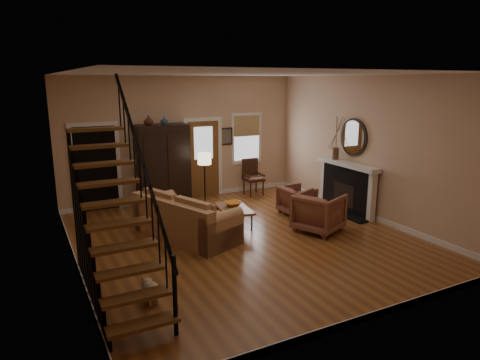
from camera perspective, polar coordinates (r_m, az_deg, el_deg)
name	(u,v)px	position (r m, az deg, el deg)	size (l,w,h in m)	color
room	(193,155)	(9.86, -6.32, 3.30)	(7.00, 7.33, 3.30)	brown
staircase	(115,194)	(6.31, -16.36, -1.86)	(0.94, 2.80, 3.20)	brown
fireplace	(348,183)	(10.78, 14.20, -0.35)	(0.33, 1.95, 2.30)	black
armoire	(163,165)	(11.14, -10.22, 1.92)	(1.30, 0.60, 2.10)	black
vase_a	(149,120)	(10.78, -12.10, 7.78)	(0.24, 0.24, 0.25)	#4C2619
vase_b	(164,120)	(10.90, -10.05, 7.82)	(0.20, 0.20, 0.21)	#334C60
sofa	(186,218)	(8.88, -7.24, -4.99)	(1.00, 2.31, 0.86)	tan
coffee_table	(234,216)	(9.60, -0.81, -4.88)	(0.63, 1.08, 0.41)	brown
bowl	(233,204)	(9.67, -0.95, -3.17)	(0.37, 0.37, 0.09)	orange
books	(235,211)	(9.22, -0.65, -4.13)	(0.20, 0.27, 0.05)	beige
armchair_left	(319,212)	(9.34, 10.46, -4.26)	(0.89, 0.92, 0.84)	maroon
armchair_right	(297,200)	(10.47, 7.59, -2.68)	(0.73, 0.75, 0.69)	maroon
floor_lamp	(205,182)	(10.62, -4.72, -0.27)	(0.33, 0.33, 1.45)	black
side_chair	(254,177)	(12.05, 1.82, 0.35)	(0.54, 0.54, 1.02)	#392012
dog	(151,292)	(6.59, -11.75, -14.42)	(0.26, 0.44, 0.32)	#CBB68B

